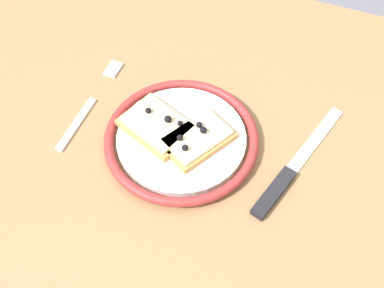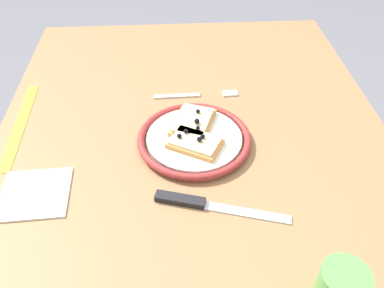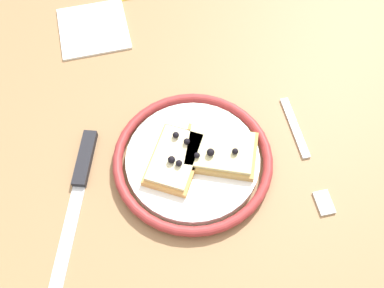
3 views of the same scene
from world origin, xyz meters
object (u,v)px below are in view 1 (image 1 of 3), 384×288
object	(u,v)px
plate	(181,138)
knife	(286,177)
fork	(91,102)
dining_table	(200,177)
pizza_slice_far	(158,123)
pizza_slice_near	(197,139)

from	to	relation	value
plate	knife	bearing A→B (deg)	-1.50
fork	plate	bearing A→B (deg)	-5.97
dining_table	pizza_slice_far	distance (m)	0.13
dining_table	pizza_slice_near	bearing A→B (deg)	-164.74
knife	plate	bearing A→B (deg)	178.50
dining_table	plate	size ratio (longest dim) A/B	5.02
plate	fork	size ratio (longest dim) A/B	1.16
pizza_slice_near	pizza_slice_far	world-z (taller)	same
knife	pizza_slice_near	bearing A→B (deg)	179.01
knife	fork	world-z (taller)	knife
fork	dining_table	bearing A→B (deg)	-5.11
pizza_slice_near	fork	xyz separation A→B (m)	(-0.19, 0.02, -0.02)
pizza_slice_near	knife	world-z (taller)	pizza_slice_near
plate	fork	bearing A→B (deg)	174.03
dining_table	fork	bearing A→B (deg)	174.89
dining_table	pizza_slice_far	world-z (taller)	pizza_slice_far
plate	knife	size ratio (longest dim) A/B	0.99
dining_table	plate	bearing A→B (deg)	179.43
pizza_slice_far	fork	world-z (taller)	pizza_slice_far
dining_table	plate	world-z (taller)	plate
pizza_slice_far	knife	size ratio (longest dim) A/B	0.53
plate	fork	xyz separation A→B (m)	(-0.17, 0.02, -0.01)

